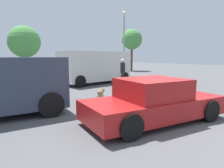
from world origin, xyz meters
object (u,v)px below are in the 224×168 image
(light_post_near, at_px, (124,32))
(sedan_foreground, at_px, (154,102))
(dog, at_px, (101,92))
(van_white, at_px, (95,66))
(pedestrian, at_px, (123,70))

(light_post_near, bearing_deg, sedan_foreground, -128.76)
(dog, distance_m, light_post_near, 12.17)
(dog, distance_m, van_white, 5.47)
(sedan_foreground, distance_m, pedestrian, 6.72)
(sedan_foreground, height_order, pedestrian, pedestrian)
(pedestrian, bearing_deg, sedan_foreground, 87.75)
(van_white, relative_size, pedestrian, 2.96)
(van_white, bearing_deg, sedan_foreground, 63.60)
(sedan_foreground, distance_m, light_post_near, 15.00)
(van_white, xyz_separation_m, pedestrian, (0.28, -2.59, -0.16))
(van_white, bearing_deg, pedestrian, 92.76)
(dog, height_order, pedestrian, pedestrian)
(dog, xyz_separation_m, van_white, (2.83, 4.59, 0.90))
(sedan_foreground, relative_size, van_white, 0.86)
(van_white, relative_size, light_post_near, 0.83)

